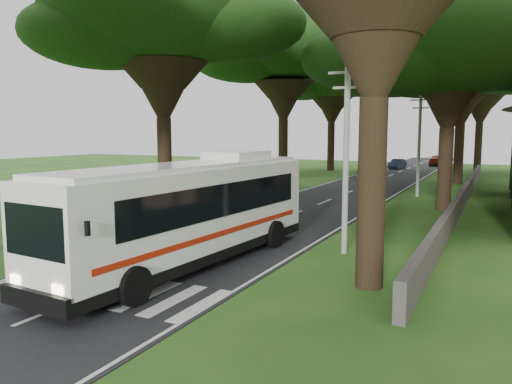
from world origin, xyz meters
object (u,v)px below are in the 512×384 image
(pole_mid, at_px, (419,143))
(pole_far, at_px, (446,139))
(distant_car_c, at_px, (438,160))
(pole_near, at_px, (346,153))
(coach_bus, at_px, (191,211))
(pedestrian, at_px, (188,205))
(distant_car_a, at_px, (367,172))
(distant_car_b, at_px, (397,164))

(pole_mid, xyz_separation_m, pole_far, (0.00, 20.00, 0.00))
(distant_car_c, bearing_deg, pole_far, 101.05)
(pole_near, height_order, coach_bus, pole_near)
(pole_near, bearing_deg, pole_far, 90.00)
(pole_far, relative_size, pedestrian, 4.35)
(pole_far, height_order, coach_bus, pole_far)
(coach_bus, xyz_separation_m, distant_car_a, (-2.54, 37.82, -1.42))
(pole_far, bearing_deg, pole_mid, -90.00)
(pole_far, bearing_deg, distant_car_a, -137.99)
(distant_car_a, height_order, pedestrian, pedestrian)
(distant_car_a, bearing_deg, pedestrian, 87.43)
(pole_far, height_order, distant_car_a, pole_far)
(pole_near, relative_size, pole_far, 1.00)
(coach_bus, bearing_deg, pole_far, 88.41)
(distant_car_a, bearing_deg, coach_bus, 96.61)
(distant_car_a, relative_size, distant_car_c, 0.72)
(distant_car_a, distance_m, pedestrian, 30.23)
(distant_car_b, bearing_deg, coach_bus, -80.31)
(pole_far, relative_size, distant_car_a, 2.15)
(coach_bus, bearing_deg, distant_car_b, 96.70)
(coach_bus, distance_m, distant_car_a, 37.93)
(distant_car_b, bearing_deg, distant_car_c, 71.45)
(pole_mid, bearing_deg, coach_bus, -100.92)
(pole_near, height_order, distant_car_b, pole_near)
(pole_mid, relative_size, pedestrian, 4.35)
(pole_far, distance_m, distant_car_b, 11.41)
(pole_near, height_order, pole_far, same)
(distant_car_a, height_order, distant_car_b, distant_car_b)
(pole_mid, relative_size, distant_car_a, 2.15)
(pole_far, bearing_deg, pole_near, -90.00)
(pole_near, distance_m, pole_far, 40.00)
(distant_car_c, bearing_deg, pole_mid, 96.64)
(pole_far, distance_m, pedestrian, 38.10)
(pole_near, relative_size, pole_mid, 1.00)
(pole_near, relative_size, distant_car_b, 2.03)
(distant_car_b, distance_m, distant_car_c, 9.73)
(distant_car_a, bearing_deg, distant_car_b, -89.01)
(pole_near, bearing_deg, distant_car_b, 97.94)
(distant_car_c, bearing_deg, distant_car_a, 81.54)
(coach_bus, height_order, distant_car_c, coach_bus)
(pole_mid, distance_m, distant_car_b, 29.50)
(coach_bus, height_order, distant_car_b, coach_bus)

